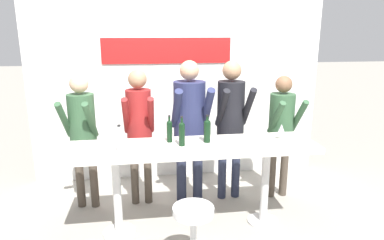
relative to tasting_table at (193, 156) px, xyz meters
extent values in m
plane|color=gray|center=(0.00, 0.00, -0.87)|extent=(40.00, 40.00, 0.00)
cube|color=silver|center=(0.00, 1.57, 0.54)|extent=(4.29, 0.10, 2.82)
cube|color=red|center=(-0.16, 1.51, 1.05)|extent=(1.84, 0.02, 0.36)
cube|color=silver|center=(0.00, 0.00, 0.11)|extent=(2.69, 0.64, 0.06)
cylinder|color=silver|center=(-0.83, 0.00, -0.37)|extent=(0.09, 0.09, 0.94)
cylinder|color=silver|center=(-0.83, 0.00, -0.85)|extent=(0.36, 0.36, 0.02)
cylinder|color=silver|center=(0.83, 0.00, -0.37)|extent=(0.09, 0.09, 0.94)
cylinder|color=silver|center=(0.83, 0.00, -0.85)|extent=(0.36, 0.36, 0.02)
cylinder|color=silver|center=(-0.10, -0.71, -0.55)|extent=(0.06, 0.06, 0.59)
cylinder|color=white|center=(-0.10, -0.71, -0.25)|extent=(0.38, 0.38, 0.07)
cylinder|color=#473D33|center=(-1.35, 0.69, -0.46)|extent=(0.10, 0.10, 0.82)
cylinder|color=#473D33|center=(-1.18, 0.67, -0.46)|extent=(0.10, 0.10, 0.82)
cylinder|color=#335638|center=(-1.26, 0.68, 0.27)|extent=(0.36, 0.36, 0.65)
sphere|color=#D6AD89|center=(-1.26, 0.68, 0.72)|extent=(0.22, 0.22, 0.22)
cylinder|color=#335638|center=(-1.43, 0.55, 0.32)|extent=(0.13, 0.38, 0.49)
cylinder|color=#335638|center=(-1.13, 0.50, 0.32)|extent=(0.13, 0.38, 0.49)
cylinder|color=#473D33|center=(-0.66, 0.68, -0.45)|extent=(0.10, 0.10, 0.84)
cylinder|color=#473D33|center=(-0.49, 0.68, -0.45)|extent=(0.10, 0.10, 0.84)
cylinder|color=maroon|center=(-0.58, 0.68, 0.30)|extent=(0.31, 0.31, 0.66)
sphere|color=#9E7556|center=(-0.58, 0.68, 0.76)|extent=(0.23, 0.23, 0.23)
cylinder|color=maroon|center=(-0.73, 0.52, 0.35)|extent=(0.08, 0.38, 0.50)
cylinder|color=maroon|center=(-0.43, 0.52, 0.35)|extent=(0.08, 0.38, 0.50)
cylinder|color=#23283D|center=(-0.06, 0.68, -0.42)|extent=(0.13, 0.13, 0.89)
cylinder|color=#23283D|center=(0.16, 0.70, -0.42)|extent=(0.13, 0.13, 0.89)
cylinder|color=#23284C|center=(0.05, 0.69, 0.37)|extent=(0.43, 0.43, 0.70)
sphere|color=tan|center=(0.05, 0.69, 0.86)|extent=(0.24, 0.24, 0.24)
cylinder|color=#23284C|center=(-0.13, 0.50, 0.42)|extent=(0.12, 0.43, 0.54)
cylinder|color=#23284C|center=(0.25, 0.53, 0.42)|extent=(0.12, 0.43, 0.54)
cylinder|color=#23283D|center=(0.49, 0.67, -0.42)|extent=(0.11, 0.11, 0.88)
cylinder|color=#23283D|center=(0.68, 0.68, -0.42)|extent=(0.11, 0.11, 0.88)
cylinder|color=black|center=(0.58, 0.68, 0.36)|extent=(0.37, 0.37, 0.70)
sphere|color=#9E7556|center=(0.58, 0.68, 0.85)|extent=(0.24, 0.24, 0.24)
cylinder|color=black|center=(0.43, 0.50, 0.41)|extent=(0.11, 0.41, 0.53)
cylinder|color=black|center=(0.76, 0.52, 0.41)|extent=(0.11, 0.41, 0.53)
cylinder|color=#473D33|center=(1.16, 0.62, -0.47)|extent=(0.10, 0.10, 0.79)
cylinder|color=#473D33|center=(1.33, 0.63, -0.47)|extent=(0.10, 0.10, 0.79)
cylinder|color=#335638|center=(1.25, 0.63, 0.24)|extent=(0.35, 0.35, 0.62)
sphere|color=brown|center=(1.25, 0.63, 0.67)|extent=(0.21, 0.21, 0.21)
cylinder|color=#335638|center=(1.11, 0.46, 0.28)|extent=(0.11, 0.37, 0.48)
cylinder|color=#335638|center=(1.41, 0.49, 0.28)|extent=(0.11, 0.37, 0.48)
cylinder|color=black|center=(-0.12, -0.01, 0.25)|extent=(0.06, 0.06, 0.23)
sphere|color=black|center=(-0.12, -0.01, 0.36)|extent=(0.06, 0.06, 0.06)
cylinder|color=black|center=(-0.12, -0.01, 0.40)|extent=(0.02, 0.02, 0.08)
cylinder|color=black|center=(-0.12, -0.01, 0.45)|extent=(0.03, 0.03, 0.02)
cylinder|color=#B7BCC1|center=(-0.77, -0.10, 0.23)|extent=(0.08, 0.08, 0.19)
sphere|color=#B7BCC1|center=(-0.77, -0.10, 0.33)|extent=(0.08, 0.08, 0.08)
cylinder|color=#B7BCC1|center=(-0.77, -0.10, 0.36)|extent=(0.03, 0.03, 0.07)
cylinder|color=black|center=(-0.77, -0.10, 0.41)|extent=(0.03, 0.03, 0.01)
cylinder|color=black|center=(-0.24, 0.13, 0.24)|extent=(0.06, 0.06, 0.21)
sphere|color=black|center=(-0.24, 0.13, 0.35)|extent=(0.06, 0.06, 0.06)
cylinder|color=black|center=(-0.24, 0.13, 0.38)|extent=(0.02, 0.02, 0.07)
cylinder|color=black|center=(-0.24, 0.13, 0.43)|extent=(0.03, 0.03, 0.02)
cylinder|color=black|center=(0.16, 0.07, 0.24)|extent=(0.08, 0.08, 0.22)
sphere|color=black|center=(0.16, 0.07, 0.35)|extent=(0.08, 0.08, 0.08)
cylinder|color=black|center=(0.16, 0.07, 0.39)|extent=(0.03, 0.03, 0.08)
cylinder|color=black|center=(0.16, 0.07, 0.44)|extent=(0.03, 0.03, 0.02)
cylinder|color=silver|center=(1.01, 0.05, 0.14)|extent=(0.06, 0.06, 0.01)
cylinder|color=silver|center=(1.01, 0.05, 0.18)|extent=(0.01, 0.01, 0.08)
cone|color=silver|center=(1.01, 0.05, 0.27)|extent=(0.07, 0.07, 0.09)
camera|label=1|loc=(-0.50, -3.46, 1.32)|focal=32.00mm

